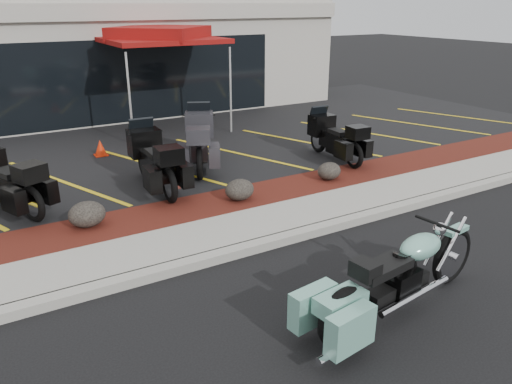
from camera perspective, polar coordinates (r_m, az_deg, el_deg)
ground at (r=7.73m, az=3.55°, el=-9.26°), size 90.00×90.00×0.00m
curb at (r=8.36m, az=0.11°, el=-6.16°), size 24.00×0.25×0.15m
sidewalk at (r=8.91m, az=-2.18°, el=-4.39°), size 24.00×1.20×0.15m
mulch_bed at (r=9.89m, az=-5.50°, el=-1.78°), size 24.00×1.20×0.16m
upper_lot at (r=14.72m, az=-14.55°, el=5.25°), size 26.00×9.60×0.15m
dealership_building at (r=20.42m, az=-20.29°, el=14.40°), size 18.00×8.16×4.00m
boulder_left at (r=9.25m, az=-18.76°, el=-2.42°), size 0.65×0.54×0.46m
boulder_mid at (r=9.95m, az=-1.90°, el=0.26°), size 0.60×0.50×0.43m
boulder_right at (r=11.23m, az=8.36°, el=2.39°), size 0.55×0.46×0.39m
hero_cruiser at (r=7.73m, az=21.59°, el=-5.97°), size 3.34×1.25×1.15m
touring_black_mid at (r=11.40m, az=-12.77°, el=4.90°), size 0.99×2.39×1.37m
touring_grey at (r=12.77m, az=-6.46°, el=7.10°), size 1.88×2.61×1.42m
touring_black_rear at (r=13.22m, az=7.18°, el=7.12°), size 0.94×2.17×1.23m
traffic_cone at (r=13.54m, az=-17.36°, el=4.85°), size 0.41×0.41×0.41m
popup_canopy at (r=15.79m, az=-10.90°, el=17.08°), size 3.79×3.79×3.05m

